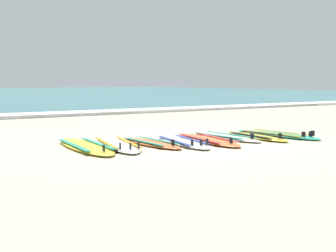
# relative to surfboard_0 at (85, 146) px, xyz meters

# --- Properties ---
(ground_plane) EXTENTS (80.00, 80.00, 0.00)m
(ground_plane) POSITION_rel_surfboard_0_xyz_m (2.19, -0.27, -0.04)
(ground_plane) COLOR beige
(wave_foam_strip) EXTENTS (80.00, 1.35, 0.11)m
(wave_foam_strip) POSITION_rel_surfboard_0_xyz_m (2.19, 7.80, 0.02)
(wave_foam_strip) COLOR white
(wave_foam_strip) RESTS_ON ground
(surfboard_0) EXTENTS (0.87, 2.54, 0.18)m
(surfboard_0) POSITION_rel_surfboard_0_xyz_m (0.00, 0.00, 0.00)
(surfboard_0) COLOR yellow
(surfboard_0) RESTS_ON ground
(surfboard_1) EXTENTS (1.09, 2.39, 0.18)m
(surfboard_1) POSITION_rel_surfboard_0_xyz_m (0.58, -0.12, 0.00)
(surfboard_1) COLOR white
(surfboard_1) RESTS_ON ground
(surfboard_2) EXTENTS (0.51, 1.92, 0.18)m
(surfboard_2) POSITION_rel_surfboard_0_xyz_m (1.21, -0.26, 0.00)
(surfboard_2) COLOR orange
(surfboard_2) RESTS_ON ground
(surfboard_3) EXTENTS (0.95, 2.20, 0.18)m
(surfboard_3) POSITION_rel_surfboard_0_xyz_m (1.80, -0.47, 0.00)
(surfboard_3) COLOR white
(surfboard_3) RESTS_ON ground
(surfboard_4) EXTENTS (0.94, 2.37, 0.18)m
(surfboard_4) POSITION_rel_surfboard_0_xyz_m (2.41, -0.48, 0.00)
(surfboard_4) COLOR orange
(surfboard_4) RESTS_ON ground
(surfboard_5) EXTENTS (0.61, 2.07, 0.18)m
(surfboard_5) POSITION_rel_surfboard_0_xyz_m (3.00, -0.30, 0.00)
(surfboard_5) COLOR silver
(surfboard_5) RESTS_ON ground
(surfboard_6) EXTENTS (0.63, 1.96, 0.18)m
(surfboard_6) POSITION_rel_surfboard_0_xyz_m (3.61, -0.61, 0.00)
(surfboard_6) COLOR yellow
(surfboard_6) RESTS_ON ground
(surfboard_7) EXTENTS (0.74, 2.30, 0.18)m
(surfboard_7) POSITION_rel_surfboard_0_xyz_m (4.25, -0.60, 0.00)
(surfboard_7) COLOR #2DB793
(surfboard_7) RESTS_ON ground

